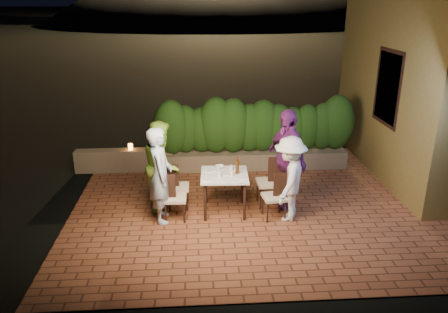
{
  "coord_description": "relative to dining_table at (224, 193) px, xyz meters",
  "views": [
    {
      "loc": [
        -1.17,
        -7.14,
        3.74
      ],
      "look_at": [
        -0.67,
        0.21,
        1.05
      ],
      "focal_mm": 35.0,
      "sensor_mm": 36.0,
      "label": 1
    }
  ],
  "objects": [
    {
      "name": "diner_white",
      "position": [
        1.12,
        -0.34,
        0.39
      ],
      "size": [
        0.92,
        1.14,
        1.53
      ],
      "primitive_type": "imported",
      "rotation": [
        0.0,
        0.0,
        -1.99
      ],
      "color": "white",
      "rests_on": "ground"
    },
    {
      "name": "plate_front",
      "position": [
        0.0,
        -0.31,
        0.38
      ],
      "size": [
        0.22,
        0.22,
        0.01
      ],
      "primitive_type": "cylinder",
      "color": "white",
      "rests_on": "dining_table"
    },
    {
      "name": "dining_table",
      "position": [
        0.0,
        0.0,
        0.0
      ],
      "size": [
        0.88,
        0.88,
        0.75
      ],
      "primitive_type": null,
      "rotation": [
        0.0,
        0.0,
        -0.04
      ],
      "color": "white",
      "rests_on": "ground"
    },
    {
      "name": "hedge",
      "position": [
        0.87,
        2.19,
        0.57
      ],
      "size": [
        4.0,
        0.7,
        1.1
      ],
      "primitive_type": null,
      "color": "#1D3F11",
      "rests_on": "planter"
    },
    {
      "name": "beer_bottle",
      "position": [
        0.23,
        0.0,
        0.54
      ],
      "size": [
        0.06,
        0.06,
        0.33
      ],
      "primitive_type": null,
      "color": "#43220B",
      "rests_on": "dining_table"
    },
    {
      "name": "parapet",
      "position": [
        -2.13,
        2.19,
        -0.12
      ],
      "size": [
        2.2,
        0.3,
        0.5
      ],
      "primitive_type": "cube",
      "color": "brown",
      "rests_on": "ground"
    },
    {
      "name": "glass_ne",
      "position": [
        0.12,
        -0.09,
        0.43
      ],
      "size": [
        0.06,
        0.06,
        0.1
      ],
      "primitive_type": "cylinder",
      "color": "silver",
      "rests_on": "dining_table"
    },
    {
      "name": "terrace_floor",
      "position": [
        0.67,
        0.39,
        -0.45
      ],
      "size": [
        7.0,
        6.0,
        0.15
      ],
      "primitive_type": "cube",
      "color": "brown",
      "rests_on": "ground"
    },
    {
      "name": "window_pane",
      "position": [
        3.49,
        1.39,
        1.62
      ],
      "size": [
        0.08,
        1.0,
        1.4
      ],
      "primitive_type": "cube",
      "color": "black",
      "rests_on": "building_wall"
    },
    {
      "name": "plate_nw",
      "position": [
        -0.33,
        -0.22,
        0.38
      ],
      "size": [
        0.2,
        0.2,
        0.01
      ],
      "primitive_type": "cylinder",
      "color": "white",
      "rests_on": "dining_table"
    },
    {
      "name": "window_frame",
      "position": [
        3.48,
        1.39,
        1.62
      ],
      "size": [
        0.06,
        1.15,
        1.55
      ],
      "primitive_type": "cube",
      "color": "black",
      "rests_on": "building_wall"
    },
    {
      "name": "glass_sw",
      "position": [
        -0.1,
        0.15,
        0.42
      ],
      "size": [
        0.06,
        0.06,
        0.1
      ],
      "primitive_type": "cylinder",
      "color": "silver",
      "rests_on": "dining_table"
    },
    {
      "name": "ground",
      "position": [
        0.67,
        -0.11,
        -0.4
      ],
      "size": [
        400.0,
        400.0,
        0.0
      ],
      "primitive_type": "plane",
      "color": "black",
      "rests_on": "ground"
    },
    {
      "name": "diner_green",
      "position": [
        -1.14,
        0.3,
        0.46
      ],
      "size": [
        0.68,
        0.85,
        1.68
      ],
      "primitive_type": "imported",
      "rotation": [
        0.0,
        0.0,
        1.62
      ],
      "color": "#9ED643",
      "rests_on": "ground"
    },
    {
      "name": "hill",
      "position": [
        2.67,
        59.89,
        -4.38
      ],
      "size": [
        52.0,
        40.0,
        22.0
      ],
      "primitive_type": "ellipsoid",
      "color": "black",
      "rests_on": "ground"
    },
    {
      "name": "glass_nw",
      "position": [
        -0.1,
        -0.14,
        0.43
      ],
      "size": [
        0.07,
        0.07,
        0.12
      ],
      "primitive_type": "cylinder",
      "color": "silver",
      "rests_on": "dining_table"
    },
    {
      "name": "plate_sw",
      "position": [
        -0.27,
        0.2,
        0.38
      ],
      "size": [
        0.24,
        0.24,
        0.01
      ],
      "primitive_type": "cylinder",
      "color": "white",
      "rests_on": "dining_table"
    },
    {
      "name": "plate_centre",
      "position": [
        -0.0,
        0.01,
        0.38
      ],
      "size": [
        0.22,
        0.22,
        0.01
      ],
      "primitive_type": "cylinder",
      "color": "white",
      "rests_on": "dining_table"
    },
    {
      "name": "chair_left_front",
      "position": [
        -0.89,
        -0.23,
        0.05
      ],
      "size": [
        0.4,
        0.4,
        0.85
      ],
      "primitive_type": null,
      "rotation": [
        0.0,
        0.0,
        -0.02
      ],
      "color": "black",
      "rests_on": "ground"
    },
    {
      "name": "bowl",
      "position": [
        -0.06,
        0.32,
        0.39
      ],
      "size": [
        0.21,
        0.21,
        0.04
      ],
      "primitive_type": "imported",
      "rotation": [
        0.0,
        0.0,
        0.36
      ],
      "color": "white",
      "rests_on": "dining_table"
    },
    {
      "name": "chair_right_front",
      "position": [
        0.87,
        -0.3,
        0.05
      ],
      "size": [
        0.44,
        0.44,
        0.85
      ],
      "primitive_type": null,
      "rotation": [
        0.0,
        0.0,
        3.27
      ],
      "color": "black",
      "rests_on": "ground"
    },
    {
      "name": "parapet_lamp",
      "position": [
        -1.98,
        2.19,
        0.2
      ],
      "size": [
        0.1,
        0.1,
        0.14
      ],
      "primitive_type": "cylinder",
      "color": "orange",
      "rests_on": "parapet"
    },
    {
      "name": "chair_left_back",
      "position": [
        -0.85,
        0.25,
        0.05
      ],
      "size": [
        0.4,
        0.4,
        0.86
      ],
      "primitive_type": null,
      "rotation": [
        0.0,
        0.0,
        -0.01
      ],
      "color": "black",
      "rests_on": "ground"
    },
    {
      "name": "chair_right_back",
      "position": [
        0.86,
        0.23,
        0.1
      ],
      "size": [
        0.46,
        0.46,
        0.96
      ],
      "primitive_type": null,
      "rotation": [
        0.0,
        0.0,
        3.17
      ],
      "color": "black",
      "rests_on": "ground"
    },
    {
      "name": "diner_blue",
      "position": [
        -1.13,
        -0.24,
        0.48
      ],
      "size": [
        0.47,
        0.66,
        1.71
      ],
      "primitive_type": "imported",
      "rotation": [
        0.0,
        0.0,
        1.66
      ],
      "color": "silver",
      "rests_on": "ground"
    },
    {
      "name": "plate_se",
      "position": [
        0.28,
        0.25,
        0.38
      ],
      "size": [
        0.2,
        0.2,
        0.01
      ],
      "primitive_type": "cylinder",
      "color": "white",
      "rests_on": "dining_table"
    },
    {
      "name": "plate_ne",
      "position": [
        0.3,
        -0.2,
        0.38
      ],
      "size": [
        0.2,
        0.2,
        0.01
      ],
      "primitive_type": "cylinder",
      "color": "white",
      "rests_on": "dining_table"
    },
    {
      "name": "building_wall",
      "position": [
        4.27,
        1.89,
        2.12
      ],
      "size": [
        1.6,
        5.0,
        5.0
      ],
      "primitive_type": "cube",
      "color": "olive",
      "rests_on": "ground"
    },
    {
      "name": "planter",
      "position": [
        0.87,
        2.19,
        -0.17
      ],
      "size": [
        4.2,
        0.55,
        0.4
      ],
      "primitive_type": "cube",
      "color": "brown",
      "rests_on": "ground"
    },
    {
      "name": "diner_purple",
      "position": [
        1.16,
        0.21,
        0.57
      ],
      "size": [
        0.84,
        1.19,
        1.88
      ],
      "primitive_type": "imported",
      "rotation": [
        0.0,
        0.0,
        -1.18
      ],
      "color": "#6A246C",
      "rests_on": "ground"
    },
    {
      "name": "glass_se",
      "position": [
        0.14,
        0.16,
        0.43
      ],
      "size": [
        0.06,
        0.06,
        0.1
      ],
      "primitive_type": "cylinder",
      "color": "silver",
      "rests_on": "dining_table"
    }
  ]
}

